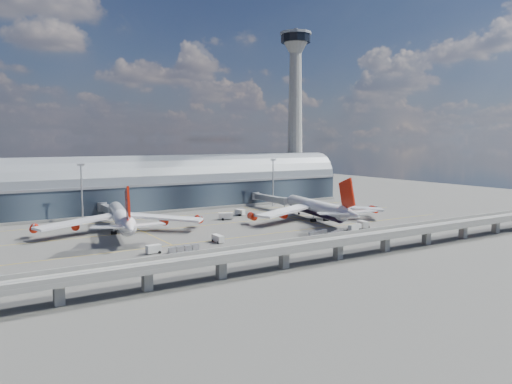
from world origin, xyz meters
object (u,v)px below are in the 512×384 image
cargo_train_0 (184,249)px  cargo_train_1 (318,233)px  service_truck_5 (226,216)px  airliner_right (317,208)px  service_truck_3 (363,224)px  service_truck_2 (355,227)px  cargo_train_2 (336,234)px  control_tower (295,114)px  airliner_left (121,218)px  service_truck_0 (218,239)px  service_truck_4 (240,212)px  floodlight_mast_left (82,191)px  floodlight_mast_right (273,181)px  service_truck_1 (154,249)px

cargo_train_0 → cargo_train_1: 54.70m
service_truck_5 → cargo_train_1: bearing=-143.3°
airliner_right → service_truck_3: (4.12, -24.29, -4.10)m
service_truck_2 → cargo_train_2: 14.72m
control_tower → cargo_train_2: (-61.62, -109.96, -50.70)m
airliner_left → service_truck_5: size_ratio=9.97×
service_truck_0 → service_truck_4: 63.05m
floodlight_mast_left → cargo_train_0: size_ratio=2.36×
service_truck_4 → cargo_train_2: size_ratio=0.52×
airliner_right → service_truck_5: airliner_right is taller
service_truck_0 → service_truck_4: (38.07, 50.27, 0.11)m
control_tower → service_truck_0: bearing=-137.2°
service_truck_4 → cargo_train_1: 58.29m
airliner_right → service_truck_3: 24.97m
control_tower → cargo_train_0: 167.34m
airliner_right → cargo_train_2: 36.55m
service_truck_4 → service_truck_0: bearing=-145.2°
service_truck_2 → service_truck_3: size_ratio=1.16×
airliner_left → cargo_train_1: (62.04, -43.15, -5.21)m
service_truck_0 → cargo_train_1: 39.34m
cargo_train_2 → floodlight_mast_right: bearing=8.2°
floodlight_mast_right → service_truck_1: 120.67m
floodlight_mast_left → service_truck_1: size_ratio=5.14×
service_truck_2 → control_tower: bearing=-37.5°
control_tower → service_truck_5: 107.40m
airliner_left → cargo_train_0: bearing=-68.6°
airliner_left → service_truck_5: (49.83, 7.74, -4.40)m
floodlight_mast_left → floodlight_mast_right: (100.00, 0.00, 0.00)m
service_truck_0 → cargo_train_0: service_truck_0 is taller
airliner_left → service_truck_0: 42.54m
service_truck_5 → service_truck_3: bearing=-118.8°
airliner_right → cargo_train_1: bearing=-117.4°
airliner_left → cargo_train_1: airliner_left is taller
service_truck_0 → cargo_train_1: (38.51, -8.02, -0.57)m
service_truck_2 → service_truck_1: bearing=74.3°
floodlight_mast_left → service_truck_5: bearing=-24.6°
airliner_left → service_truck_4: size_ratio=12.61×
control_tower → airliner_right: (-44.57, -77.96, -46.10)m
control_tower → cargo_train_0: control_tower is taller
service_truck_1 → service_truck_3: size_ratio=0.81×
service_truck_0 → service_truck_2: size_ratio=0.88×
service_truck_3 → cargo_train_1: 25.70m
service_truck_0 → cargo_train_2: service_truck_0 is taller
floodlight_mast_left → cargo_train_1: floodlight_mast_left is taller
service_truck_2 → service_truck_3: service_truck_3 is taller
airliner_left → airliner_right: (83.49, -16.28, -0.44)m
service_truck_0 → cargo_train_0: 17.80m
control_tower → floodlight_mast_left: control_tower is taller
control_tower → floodlight_mast_right: 58.76m
floodlight_mast_right → cargo_train_2: floodlight_mast_right is taller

